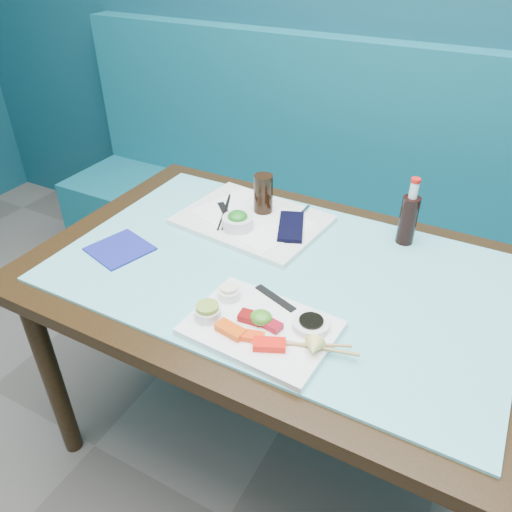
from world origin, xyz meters
The scene contains 34 objects.
booth_bench centered at (0.00, 2.29, 0.37)m, with size 3.00×0.56×1.17m.
dining_table centered at (0.00, 1.45, 0.67)m, with size 1.40×0.90×0.75m.
glass_top centered at (0.00, 1.45, 0.75)m, with size 1.22×0.76×0.01m, color #69C9D2.
sashimi_plate centered at (0.07, 1.20, 0.77)m, with size 0.34×0.24×0.02m, color white.
salmon_left centered at (0.02, 1.14, 0.78)m, with size 0.07×0.03×0.02m, color #ED4B09.
salmon_mid centered at (0.07, 1.15, 0.78)m, with size 0.06×0.03×0.01m, color #FF3C0A.
salmon_right centered at (0.12, 1.14, 0.78)m, with size 0.07×0.03×0.02m, color #FC160A.
tuna_left centered at (0.04, 1.20, 0.78)m, with size 0.06×0.03×0.02m, color maroon.
tuna_right centered at (0.09, 1.20, 0.78)m, with size 0.05×0.03×0.02m, color maroon.
seaweed_garnish centered at (0.06, 1.21, 0.79)m, with size 0.05×0.05×0.03m, color #3B871F.
ramekin_wasabi centered at (-0.06, 1.16, 0.79)m, with size 0.06×0.06×0.03m, color white.
wasabi_fill centered at (-0.06, 1.16, 0.81)m, with size 0.05×0.05×0.01m, color olive.
ramekin_ginger centered at (-0.05, 1.25, 0.79)m, with size 0.06×0.06×0.02m, color white.
ginger_fill centered at (-0.05, 1.25, 0.80)m, with size 0.04×0.04×0.01m, color #F2E3C7.
soy_dish centered at (0.17, 1.25, 0.78)m, with size 0.09×0.09×0.02m, color white.
soy_fill centered at (0.17, 1.25, 0.80)m, with size 0.06×0.06×0.01m, color black.
lemon_wedge centered at (0.21, 1.17, 0.80)m, with size 0.05×0.05×0.04m, color #EDE670.
chopstick_sleeve centered at (0.05, 1.30, 0.78)m, with size 0.13×0.02×0.00m, color black.
wooden_chopstick_a centered at (0.18, 1.18, 0.78)m, with size 0.01×0.01×0.22m, color tan.
wooden_chopstick_b centered at (0.19, 1.18, 0.78)m, with size 0.01×0.01×0.24m, color tan.
serving_tray centered at (-0.19, 1.63, 0.77)m, with size 0.44×0.33×0.02m, color white.
paper_placemat centered at (-0.19, 1.63, 0.78)m, with size 0.34×0.24×0.00m, color white.
seaweed_bowl centered at (-0.20, 1.56, 0.79)m, with size 0.10×0.10×0.04m, color silver.
seaweed_salad centered at (-0.20, 1.56, 0.82)m, with size 0.06×0.06×0.03m, color #1B791C.
cola_glass centered at (-0.18, 1.69, 0.84)m, with size 0.06×0.06×0.13m, color black.
navy_pouch centered at (-0.06, 1.63, 0.78)m, with size 0.07×0.17×0.01m, color black.
fork centered at (-0.06, 1.74, 0.78)m, with size 0.01×0.01×0.09m, color silver.
black_chopstick_a centered at (-0.29, 1.62, 0.78)m, with size 0.01×0.01×0.23m, color black.
black_chopstick_b centered at (-0.28, 1.62, 0.78)m, with size 0.01×0.01×0.22m, color black.
tray_sleeve centered at (-0.29, 1.62, 0.78)m, with size 0.02×0.13×0.00m, color black.
cola_bottle_body centered at (0.26, 1.75, 0.83)m, with size 0.05×0.05×0.15m, color black.
cola_bottle_neck centered at (0.26, 1.75, 0.93)m, with size 0.03×0.03×0.05m, color white.
cola_bottle_cap centered at (0.26, 1.75, 0.96)m, with size 0.03×0.03×0.01m, color red.
blue_napkin centered at (-0.46, 1.31, 0.76)m, with size 0.16×0.16×0.01m, color navy.
Camera 1 is at (0.47, 0.43, 1.57)m, focal length 35.00 mm.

